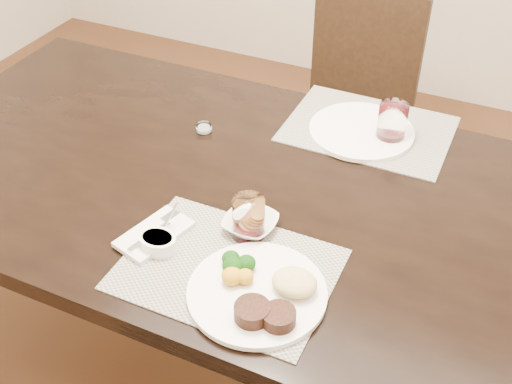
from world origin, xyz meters
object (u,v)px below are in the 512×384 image
at_px(wine_glass_near, 249,220).
at_px(dinner_plate, 262,292).
at_px(cracker_bowl, 251,223).
at_px(far_plate, 361,131).
at_px(steak_knife, 288,307).
at_px(chair_far, 354,100).

bearing_deg(wine_glass_near, dinner_plate, -56.32).
relative_size(cracker_bowl, far_plate, 0.43).
xyz_separation_m(dinner_plate, steak_knife, (0.06, -0.00, -0.01)).
relative_size(wine_glass_near, far_plate, 0.35).
height_order(steak_knife, cracker_bowl, cracker_bowl).
xyz_separation_m(wine_glass_near, far_plate, (0.11, 0.52, -0.04)).
relative_size(chair_far, dinner_plate, 3.06).
distance_m(steak_knife, cracker_bowl, 0.26).
bearing_deg(steak_knife, far_plate, 89.61).
bearing_deg(steak_knife, chair_far, 95.52).
height_order(chair_far, steak_knife, chair_far).
relative_size(steak_knife, wine_glass_near, 2.10).
relative_size(cracker_bowl, wine_glass_near, 1.24).
bearing_deg(far_plate, steak_knife, -84.91).
height_order(cracker_bowl, far_plate, cracker_bowl).
height_order(chair_far, far_plate, chair_far).
relative_size(dinner_plate, cracker_bowl, 2.31).
bearing_deg(dinner_plate, far_plate, 93.46).
bearing_deg(cracker_bowl, chair_far, 93.80).
xyz_separation_m(steak_knife, cracker_bowl, (-0.17, 0.19, 0.01)).
distance_m(chair_far, far_plate, 0.66).
xyz_separation_m(cracker_bowl, wine_glass_near, (0.01, -0.02, 0.03)).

